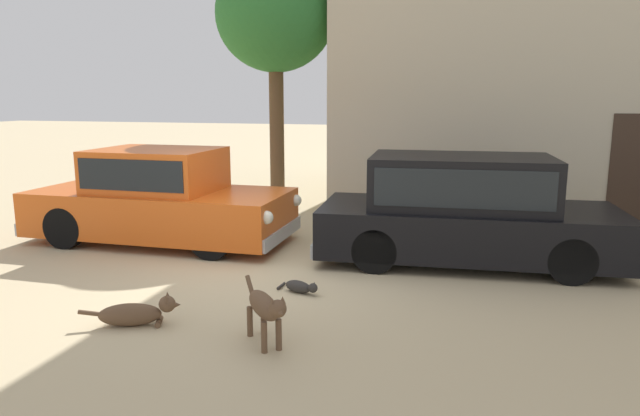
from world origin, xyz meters
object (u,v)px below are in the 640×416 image
at_px(parked_sedan_nearest, 160,197).
at_px(stray_dog_spotted, 136,313).
at_px(parked_sedan_second, 465,208).
at_px(stray_dog_tan, 265,308).
at_px(stray_cat, 300,287).
at_px(acacia_tree_left, 275,16).

height_order(parked_sedan_nearest, stray_dog_spotted, parked_sedan_nearest).
bearing_deg(parked_sedan_second, stray_dog_tan, -120.90).
bearing_deg(parked_sedan_second, stray_cat, -138.19).
xyz_separation_m(stray_dog_spotted, stray_cat, (1.38, 1.44, -0.06)).
relative_size(stray_dog_spotted, acacia_tree_left, 0.19).
relative_size(parked_sedan_second, stray_dog_spotted, 4.44).
height_order(parked_sedan_nearest, stray_cat, parked_sedan_nearest).
xyz_separation_m(stray_dog_tan, acacia_tree_left, (-2.25, 6.88, 3.64)).
bearing_deg(stray_dog_tan, parked_sedan_nearest, -177.59).
bearing_deg(acacia_tree_left, parked_sedan_nearest, -104.19).
distance_m(stray_dog_tan, acacia_tree_left, 8.10).
bearing_deg(parked_sedan_second, parked_sedan_nearest, 176.96).
relative_size(parked_sedan_second, acacia_tree_left, 0.85).
bearing_deg(stray_dog_tan, parked_sedan_second, 112.94).
relative_size(parked_sedan_nearest, stray_cat, 7.87).
relative_size(stray_dog_spotted, stray_dog_tan, 1.20).
distance_m(parked_sedan_nearest, stray_dog_spotted, 3.75).
xyz_separation_m(parked_sedan_second, acacia_tree_left, (-4.04, 3.39, 3.22)).
distance_m(parked_sedan_nearest, parked_sedan_second, 4.92).
distance_m(stray_dog_spotted, stray_dog_tan, 1.52).
distance_m(parked_sedan_nearest, acacia_tree_left, 4.83).
height_order(parked_sedan_second, stray_cat, parked_sedan_second).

